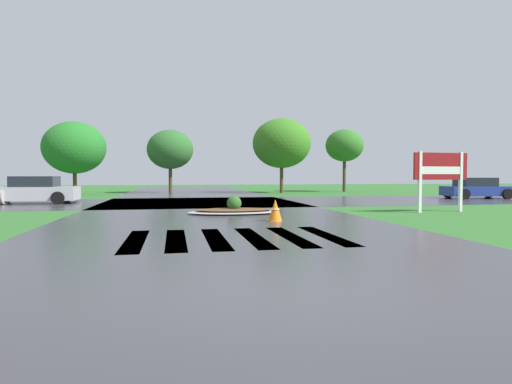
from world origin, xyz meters
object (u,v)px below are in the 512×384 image
at_px(median_island, 234,210).
at_px(car_silver_hatch, 476,189).
at_px(car_blue_compact, 32,191).
at_px(estate_billboard, 441,170).
at_px(traffic_cone, 275,211).

xyz_separation_m(median_island, car_silver_hatch, (16.40, 7.70, 0.49)).
bearing_deg(car_blue_compact, median_island, 141.90).
bearing_deg(median_island, car_blue_compact, 140.78).
height_order(median_island, car_silver_hatch, car_silver_hatch).
xyz_separation_m(estate_billboard, car_silver_hatch, (8.26, 8.57, -1.05)).
relative_size(median_island, car_silver_hatch, 0.85).
bearing_deg(traffic_cone, estate_billboard, 16.46).
distance_m(estate_billboard, car_silver_hatch, 11.95).
bearing_deg(traffic_cone, car_blue_compact, 134.01).
bearing_deg(car_blue_compact, traffic_cone, 135.13).
bearing_deg(estate_billboard, median_island, -11.08).
xyz_separation_m(car_silver_hatch, traffic_cone, (-15.50, -10.70, -0.27)).
bearing_deg(traffic_cone, car_silver_hatch, 34.64).
bearing_deg(median_island, traffic_cone, -73.31).
bearing_deg(median_island, estate_billboard, -6.10).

